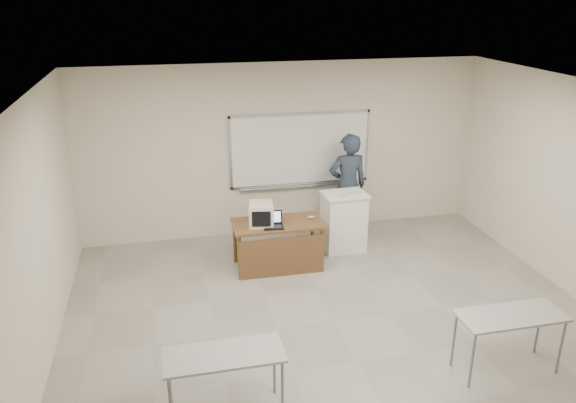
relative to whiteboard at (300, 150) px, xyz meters
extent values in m
cube|color=gray|center=(-0.30, -3.97, -1.49)|extent=(7.00, 8.00, 0.01)
cube|color=white|center=(0.00, 0.00, 0.02)|extent=(2.40, 0.03, 1.20)
cube|color=#B7BABC|center=(0.00, 0.00, 0.64)|extent=(2.48, 0.04, 0.04)
cube|color=#B7BABC|center=(0.00, 0.00, -0.60)|extent=(2.48, 0.04, 0.04)
cube|color=#B7BABC|center=(-1.22, 0.00, 0.02)|extent=(0.04, 0.04, 1.28)
cube|color=#B7BABC|center=(1.22, 0.00, 0.02)|extent=(0.04, 0.04, 1.28)
cube|color=#B7BABC|center=(0.00, -0.05, -0.64)|extent=(2.16, 0.07, 0.02)
cube|color=#A5A59F|center=(-1.90, -4.47, -0.77)|extent=(1.20, 0.50, 0.03)
cylinder|color=slate|center=(-1.35, -4.67, -1.13)|extent=(0.03, 0.03, 0.70)
cylinder|color=slate|center=(-2.45, -4.27, -1.13)|extent=(0.03, 0.03, 0.70)
cylinder|color=slate|center=(-1.35, -4.27, -1.13)|extent=(0.03, 0.03, 0.70)
cube|color=#A5A59F|center=(1.30, -4.47, -0.77)|extent=(1.20, 0.50, 0.03)
cylinder|color=slate|center=(0.75, -4.67, -1.13)|extent=(0.03, 0.03, 0.70)
cylinder|color=slate|center=(1.85, -4.67, -1.13)|extent=(0.03, 0.03, 0.70)
cylinder|color=slate|center=(0.75, -4.27, -1.13)|extent=(0.03, 0.03, 0.70)
cylinder|color=slate|center=(1.85, -4.27, -1.13)|extent=(0.03, 0.03, 0.70)
cube|color=brown|center=(-0.70, -1.37, -0.75)|extent=(1.39, 0.69, 0.04)
cube|color=brown|center=(-0.70, -1.69, -1.17)|extent=(1.32, 0.03, 0.63)
cylinder|color=#4F371A|center=(-1.33, -1.65, -1.13)|extent=(0.06, 0.06, 0.71)
cylinder|color=#4F371A|center=(-0.07, -1.65, -1.13)|extent=(0.06, 0.06, 0.71)
cylinder|color=#4F371A|center=(-1.33, -1.08, -1.13)|extent=(0.06, 0.06, 0.71)
cylinder|color=#4F371A|center=(-0.07, -1.08, -1.13)|extent=(0.06, 0.06, 0.71)
cube|color=white|center=(0.50, -0.99, -1.00)|extent=(0.67, 0.48, 0.96)
cube|color=white|center=(0.50, -0.99, -0.50)|extent=(0.71, 0.52, 0.04)
cube|color=beige|center=(-0.95, -1.35, -0.56)|extent=(0.35, 0.37, 0.33)
cube|color=beige|center=(-0.95, -1.55, -0.56)|extent=(0.37, 0.04, 0.35)
cube|color=black|center=(-0.95, -1.58, -0.56)|extent=(0.28, 0.01, 0.24)
cube|color=black|center=(-0.80, -1.55, -0.72)|extent=(0.30, 0.22, 0.02)
cube|color=black|center=(-0.80, -1.56, -0.71)|extent=(0.24, 0.13, 0.01)
cube|color=black|center=(-0.80, -1.41, -0.61)|extent=(0.30, 0.07, 0.20)
cube|color=#9CBAF7|center=(-0.80, -1.42, -0.61)|extent=(0.25, 0.05, 0.16)
ellipsoid|color=#B3B5BB|center=(-0.15, -1.32, -0.71)|extent=(0.11, 0.08, 0.04)
cube|color=beige|center=(0.57, -1.11, -0.47)|extent=(0.47, 0.29, 0.02)
imported|color=black|center=(0.73, -0.46, -0.55)|extent=(0.68, 0.45, 1.85)
camera|label=1|loc=(-2.32, -9.14, 2.63)|focal=35.00mm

